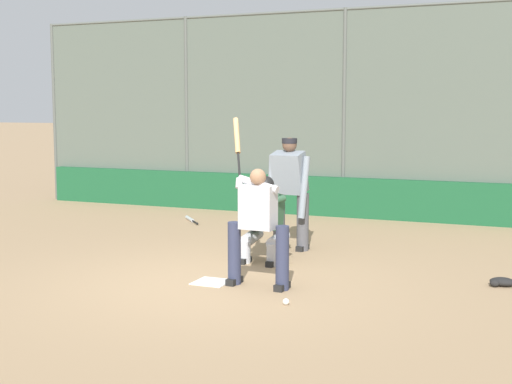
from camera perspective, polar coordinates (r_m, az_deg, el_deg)
name	(u,v)px	position (r m, az deg, el deg)	size (l,w,h in m)	color
ground_plane	(212,282)	(9.07, -3.55, -7.23)	(160.00, 160.00, 0.00)	#9E7F5B
home_plate_marker	(212,282)	(9.07, -3.55, -7.20)	(0.43, 0.43, 0.01)	white
backstop_fence	(344,109)	(14.47, 7.06, 6.61)	(14.35, 0.08, 4.16)	#515651
padding_wall	(341,197)	(14.48, 6.85, -0.41)	(13.98, 0.18, 0.80)	#19512D
bleachers_beyond	(486,186)	(16.58, 17.92, 0.50)	(9.99, 2.50, 1.48)	slate
batter_at_plate	(257,223)	(8.69, 0.11, -2.48)	(0.95, 0.67, 2.07)	#2D334C
catcher_behind_plate	(264,218)	(10.11, 0.62, -2.09)	(0.65, 0.77, 1.23)	#B7B7BC
umpire_home	(290,190)	(10.97, 2.71, 0.18)	(0.71, 0.47, 1.74)	#4C4C51
spare_bat_near_backstop	(191,219)	(13.95, -5.26, -2.19)	(0.62, 0.69, 0.07)	black
fielding_glove_on_dirt	(502,282)	(9.36, 19.06, -6.82)	(0.31, 0.23, 0.11)	black
baseball_loose	(286,302)	(8.05, 2.41, -8.76)	(0.07, 0.07, 0.07)	white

